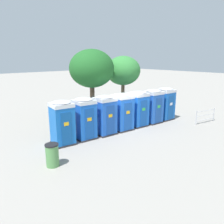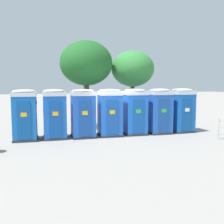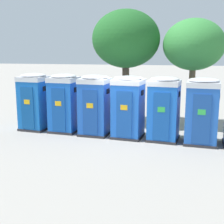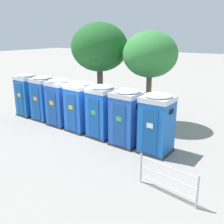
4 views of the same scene
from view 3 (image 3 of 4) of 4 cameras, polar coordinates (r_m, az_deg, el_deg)
ground_plane at (r=13.25m, az=3.22°, el=-4.28°), size 120.00×120.00×0.00m
portapotty_0 at (r=14.42m, az=-13.97°, el=1.90°), size 1.31×1.33×2.54m
portapotty_1 at (r=13.76m, az=-8.72°, el=1.67°), size 1.26×1.29×2.54m
portapotty_2 at (r=13.13m, az=-3.17°, el=1.31°), size 1.29×1.28×2.54m
portapotty_3 at (r=12.70m, az=2.98°, el=0.97°), size 1.33×1.33×2.54m
portapotty_4 at (r=12.45m, az=9.47°, el=0.62°), size 1.32×1.33×2.54m
portapotty_5 at (r=12.29m, az=16.14°, el=0.18°), size 1.33×1.30×2.54m
street_tree_0 at (r=14.98m, az=14.73°, el=11.73°), size 2.79×2.79×4.96m
street_tree_1 at (r=15.20m, az=2.58°, el=13.10°), size 3.22×3.22×5.43m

